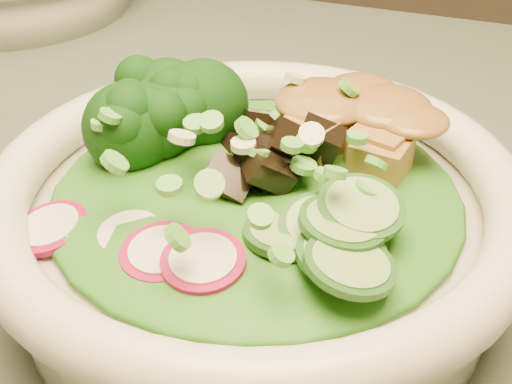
% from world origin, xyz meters
% --- Properties ---
extents(dining_table, '(1.20, 0.80, 0.75)m').
position_xyz_m(dining_table, '(0.00, 0.00, 0.64)').
color(dining_table, black).
rests_on(dining_table, ground).
extents(salad_bowl, '(0.31, 0.31, 0.08)m').
position_xyz_m(salad_bowl, '(0.09, -0.09, 0.79)').
color(salad_bowl, silver).
rests_on(salad_bowl, dining_table).
extents(lettuce_bed, '(0.23, 0.23, 0.03)m').
position_xyz_m(lettuce_bed, '(0.09, -0.09, 0.82)').
color(lettuce_bed, '#205912').
rests_on(lettuce_bed, salad_bowl).
extents(broccoli_florets, '(0.11, 0.10, 0.05)m').
position_xyz_m(broccoli_florets, '(0.03, -0.06, 0.84)').
color(broccoli_florets, black).
rests_on(broccoli_florets, salad_bowl).
extents(radish_slices, '(0.13, 0.08, 0.02)m').
position_xyz_m(radish_slices, '(0.06, -0.16, 0.82)').
color(radish_slices, '#9C0C3C').
rests_on(radish_slices, salad_bowl).
extents(cucumber_slices, '(0.10, 0.10, 0.04)m').
position_xyz_m(cucumber_slices, '(0.16, -0.13, 0.83)').
color(cucumber_slices, '#84AD60').
rests_on(cucumber_slices, salad_bowl).
extents(mushroom_heap, '(0.10, 0.10, 0.05)m').
position_xyz_m(mushroom_heap, '(0.10, -0.08, 0.83)').
color(mushroom_heap, black).
rests_on(mushroom_heap, salad_bowl).
extents(tofu_cubes, '(0.12, 0.09, 0.04)m').
position_xyz_m(tofu_cubes, '(0.13, -0.03, 0.83)').
color(tofu_cubes, '#A77037').
rests_on(tofu_cubes, salad_bowl).
extents(peanut_sauce, '(0.08, 0.06, 0.02)m').
position_xyz_m(peanut_sauce, '(0.13, -0.03, 0.85)').
color(peanut_sauce, brown).
rests_on(peanut_sauce, tofu_cubes).
extents(scallion_garnish, '(0.22, 0.22, 0.03)m').
position_xyz_m(scallion_garnish, '(0.09, -0.09, 0.84)').
color(scallion_garnish, '#5FB740').
rests_on(scallion_garnish, salad_bowl).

